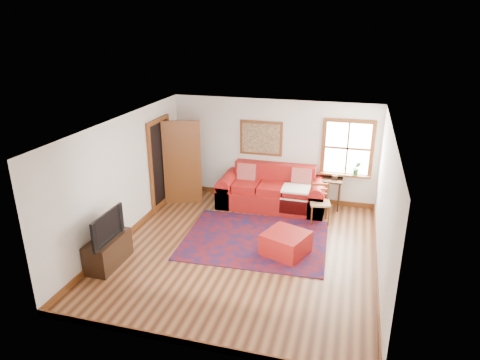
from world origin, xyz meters
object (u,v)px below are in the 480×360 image
(red_ottoman, at_px, (286,243))
(media_cabinet, at_px, (108,251))
(side_table, at_px, (329,184))
(ladder_back_chair, at_px, (320,200))
(red_leather_sofa, at_px, (272,193))

(red_ottoman, relative_size, media_cabinet, 0.77)
(side_table, bearing_deg, red_ottoman, -103.97)
(ladder_back_chair, relative_size, media_cabinet, 0.93)
(red_ottoman, xyz_separation_m, media_cabinet, (-3.07, -1.25, 0.05))
(side_table, xyz_separation_m, media_cabinet, (-3.67, -3.67, -0.34))
(ladder_back_chair, xyz_separation_m, media_cabinet, (-3.54, -2.87, -0.22))
(red_leather_sofa, distance_m, red_ottoman, 2.26)
(red_leather_sofa, bearing_deg, ladder_back_chair, -24.45)
(ladder_back_chair, bearing_deg, red_ottoman, -106.34)
(ladder_back_chair, distance_m, media_cabinet, 4.56)
(side_table, relative_size, ladder_back_chair, 0.80)
(red_leather_sofa, bearing_deg, side_table, 11.62)
(red_leather_sofa, height_order, red_ottoman, red_leather_sofa)
(red_ottoman, relative_size, side_table, 1.03)
(red_ottoman, relative_size, ladder_back_chair, 0.83)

